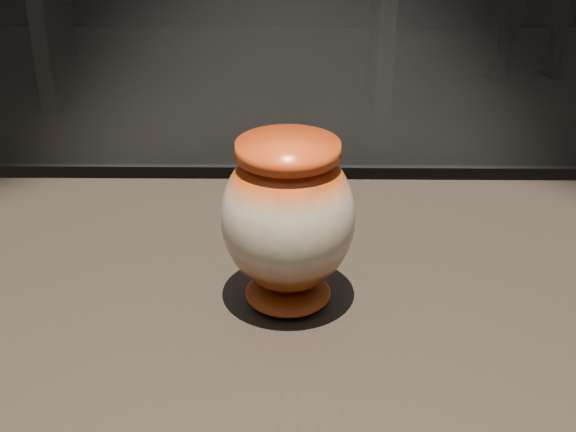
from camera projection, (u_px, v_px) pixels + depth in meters
The scene contains 1 object.
main_vase at pixel (288, 219), 0.87m from camera, with size 0.17×0.17×0.20m.
Camera 1 is at (0.17, -0.72, 1.41)m, focal length 50.00 mm.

